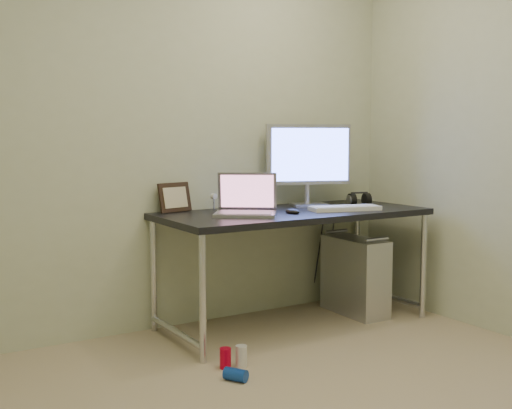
% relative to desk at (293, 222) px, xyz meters
% --- Properties ---
extents(wall_back, '(3.50, 0.02, 2.50)m').
position_rel_desk_xyz_m(wall_back, '(-0.77, 0.38, 0.57)').
color(wall_back, beige).
rests_on(wall_back, ground).
extents(desk, '(1.75, 0.76, 0.75)m').
position_rel_desk_xyz_m(desk, '(0.00, 0.00, 0.00)').
color(desk, black).
rests_on(desk, ground).
extents(tower_computer, '(0.23, 0.51, 0.56)m').
position_rel_desk_xyz_m(tower_computer, '(0.51, -0.01, -0.41)').
color(tower_computer, '#B8B7BC').
rests_on(tower_computer, ground).
extents(cable_a, '(0.01, 0.16, 0.69)m').
position_rel_desk_xyz_m(cable_a, '(0.46, 0.33, -0.28)').
color(cable_a, black).
rests_on(cable_a, ground).
extents(cable_b, '(0.02, 0.11, 0.71)m').
position_rel_desk_xyz_m(cable_b, '(0.55, 0.31, -0.30)').
color(cable_b, black).
rests_on(cable_b, ground).
extents(can_red, '(0.08, 0.08, 0.11)m').
position_rel_desk_xyz_m(can_red, '(-0.77, -0.48, -0.62)').
color(can_red, red).
rests_on(can_red, ground).
extents(can_white, '(0.08, 0.08, 0.11)m').
position_rel_desk_xyz_m(can_white, '(-0.69, -0.50, -0.62)').
color(can_white, silver).
rests_on(can_white, ground).
extents(can_blue, '(0.12, 0.13, 0.07)m').
position_rel_desk_xyz_m(can_blue, '(-0.81, -0.66, -0.65)').
color(can_blue, '#123CA1').
rests_on(can_blue, ground).
extents(laptop, '(0.47, 0.46, 0.25)m').
position_rel_desk_xyz_m(laptop, '(-0.36, -0.01, 0.13)').
color(laptop, '#B4B3BA').
rests_on(laptop, desk).
extents(monitor, '(0.58, 0.25, 0.56)m').
position_rel_desk_xyz_m(monitor, '(0.26, 0.19, 0.40)').
color(monitor, '#B4B3BA').
rests_on(monitor, desk).
extents(keyboard, '(0.48, 0.26, 0.03)m').
position_rel_desk_xyz_m(keyboard, '(0.30, -0.16, 0.09)').
color(keyboard, white).
rests_on(keyboard, desk).
extents(mouse_right, '(0.08, 0.11, 0.03)m').
position_rel_desk_xyz_m(mouse_right, '(0.54, -0.10, 0.09)').
color(mouse_right, black).
rests_on(mouse_right, desk).
extents(mouse_left, '(0.08, 0.12, 0.04)m').
position_rel_desk_xyz_m(mouse_left, '(-0.09, -0.11, 0.09)').
color(mouse_left, black).
rests_on(mouse_left, desk).
extents(headphones, '(0.18, 0.10, 0.11)m').
position_rel_desk_xyz_m(headphones, '(0.65, 0.11, 0.10)').
color(headphones, black).
rests_on(headphones, desk).
extents(picture_frame, '(0.24, 0.12, 0.19)m').
position_rel_desk_xyz_m(picture_frame, '(-0.68, 0.34, 0.17)').
color(picture_frame, black).
rests_on(picture_frame, desk).
extents(webcam, '(0.04, 0.04, 0.11)m').
position_rel_desk_xyz_m(webcam, '(-0.43, 0.28, 0.15)').
color(webcam, silver).
rests_on(webcam, desk).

